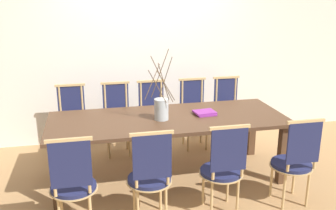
% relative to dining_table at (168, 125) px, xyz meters
% --- Properties ---
extents(ground_plane, '(16.00, 16.00, 0.00)m').
position_rel_dining_table_xyz_m(ground_plane, '(0.00, 0.00, -0.66)').
color(ground_plane, '#A87F51').
extents(wall_rear, '(12.00, 0.06, 3.20)m').
position_rel_dining_table_xyz_m(wall_rear, '(0.00, 1.39, 0.94)').
color(wall_rear, silver).
rests_on(wall_rear, ground_plane).
extents(dining_table, '(2.68, 1.03, 0.74)m').
position_rel_dining_table_xyz_m(dining_table, '(0.00, 0.00, 0.00)').
color(dining_table, '#4C3321').
rests_on(dining_table, ground_plane).
extents(chair_near_leftend, '(0.43, 0.43, 0.96)m').
position_rel_dining_table_xyz_m(chair_near_leftend, '(-1.05, -0.86, -0.16)').
color(chair_near_leftend, '#1E234C').
rests_on(chair_near_leftend, ground_plane).
extents(chair_near_left, '(0.43, 0.43, 0.96)m').
position_rel_dining_table_xyz_m(chair_near_left, '(-0.36, -0.86, -0.16)').
color(chair_near_left, '#1E234C').
rests_on(chair_near_left, ground_plane).
extents(chair_near_center, '(0.43, 0.43, 0.96)m').
position_rel_dining_table_xyz_m(chair_near_center, '(0.36, -0.86, -0.16)').
color(chair_near_center, '#1E234C').
rests_on(chair_near_center, ground_plane).
extents(chair_near_right, '(0.43, 0.43, 0.96)m').
position_rel_dining_table_xyz_m(chair_near_right, '(1.11, -0.86, -0.16)').
color(chair_near_right, '#1E234C').
rests_on(chair_near_right, ground_plane).
extents(chair_far_leftend, '(0.43, 0.43, 0.96)m').
position_rel_dining_table_xyz_m(chair_far_leftend, '(-1.10, 0.86, -0.16)').
color(chair_far_leftend, '#1E234C').
rests_on(chair_far_leftend, ground_plane).
extents(chair_far_left, '(0.43, 0.43, 0.96)m').
position_rel_dining_table_xyz_m(chair_far_left, '(-0.51, 0.86, -0.16)').
color(chair_far_left, '#1E234C').
rests_on(chair_far_left, ground_plane).
extents(chair_far_center, '(0.43, 0.43, 0.96)m').
position_rel_dining_table_xyz_m(chair_far_center, '(-0.02, 0.86, -0.16)').
color(chair_far_center, '#1E234C').
rests_on(chair_far_center, ground_plane).
extents(chair_far_right, '(0.43, 0.43, 0.96)m').
position_rel_dining_table_xyz_m(chair_far_right, '(0.56, 0.86, -0.16)').
color(chair_far_right, '#1E234C').
rests_on(chair_far_right, ground_plane).
extents(chair_far_rightend, '(0.43, 0.43, 0.96)m').
position_rel_dining_table_xyz_m(chair_far_rightend, '(1.07, 0.86, -0.16)').
color(chair_far_rightend, '#1E234C').
rests_on(chair_far_rightend, ground_plane).
extents(vase_centerpiece, '(0.32, 0.34, 0.78)m').
position_rel_dining_table_xyz_m(vase_centerpiece, '(-0.08, -0.04, 0.21)').
color(vase_centerpiece, '#B2BCC1').
rests_on(vase_centerpiece, dining_table).
extents(book_stack, '(0.26, 0.22, 0.04)m').
position_rel_dining_table_xyz_m(book_stack, '(0.45, 0.03, 0.10)').
color(book_stack, '#842D8C').
rests_on(book_stack, dining_table).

